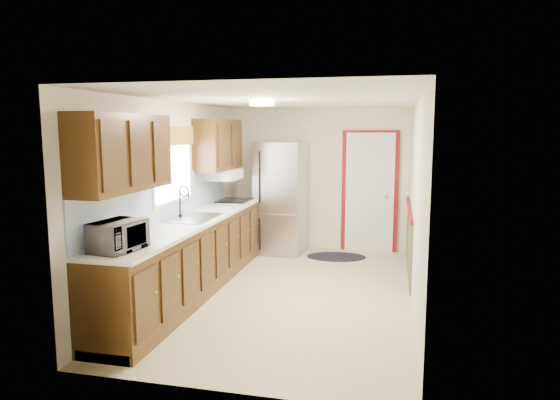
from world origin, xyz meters
The scene contains 8 objects.
room_shell centered at (0.00, 0.00, 1.20)m, with size 3.20×5.20×2.52m.
kitchen_run centered at (-1.24, -0.29, 0.81)m, with size 0.63×4.00×2.20m.
back_wall_trim centered at (0.99, 2.21, 0.89)m, with size 1.12×2.30×2.08m.
ceiling_fixture centered at (-0.30, -0.20, 2.36)m, with size 0.30×0.30×0.06m, color #FFD88C.
microwave centered at (-1.20, -1.95, 1.11)m, with size 0.50×0.28×0.34m, color white.
refrigerator centered at (-0.59, 2.05, 0.92)m, with size 0.80×0.79×1.85m.
rug centered at (0.37, 1.90, 0.01)m, with size 0.95×0.61×0.01m, color black.
cooktop centered at (-1.19, 1.40, 0.95)m, with size 0.47×0.57×0.02m, color black.
Camera 1 is at (1.26, -5.98, 2.04)m, focal length 32.00 mm.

